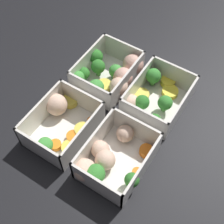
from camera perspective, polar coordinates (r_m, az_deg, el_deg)
ground_plane at (r=0.71m, az=0.00°, el=-1.03°), size 4.00×4.00×0.00m
container_near_left at (r=0.76m, az=-0.13°, el=7.01°), size 0.17×0.14×0.07m
container_near_right at (r=0.69m, az=-9.18°, el=-1.78°), size 0.17×0.14×0.07m
container_far_left at (r=0.72m, az=7.75°, el=2.65°), size 0.17×0.13×0.07m
container_far_right at (r=0.64m, az=-0.41°, el=-8.60°), size 0.17×0.13×0.07m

